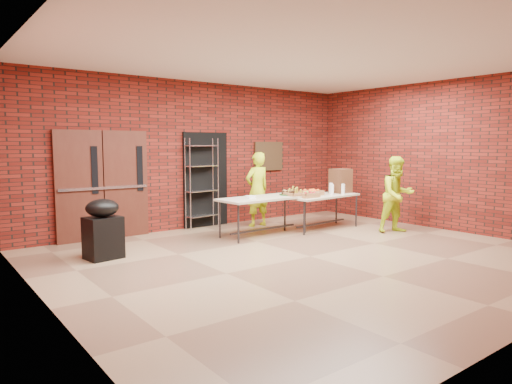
% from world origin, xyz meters
% --- Properties ---
extents(room, '(8.08, 7.08, 3.28)m').
position_xyz_m(room, '(0.00, 0.00, 1.60)').
color(room, brown).
rests_on(room, ground).
extents(double_doors, '(1.78, 0.12, 2.10)m').
position_xyz_m(double_doors, '(-2.20, 3.44, 1.05)').
color(double_doors, '#471F14').
rests_on(double_doors, room).
extents(dark_doorway, '(1.10, 0.06, 2.10)m').
position_xyz_m(dark_doorway, '(0.10, 3.46, 1.05)').
color(dark_doorway, black).
rests_on(dark_doorway, room).
extents(bronze_plaque, '(0.85, 0.04, 0.70)m').
position_xyz_m(bronze_plaque, '(1.90, 3.45, 1.55)').
color(bronze_plaque, '#3E2F19').
rests_on(bronze_plaque, room).
extents(wire_rack, '(0.75, 0.35, 1.97)m').
position_xyz_m(wire_rack, '(-0.08, 3.32, 0.98)').
color(wire_rack, '#ADAEB4').
rests_on(wire_rack, room).
extents(table_left, '(1.94, 0.89, 0.78)m').
position_xyz_m(table_left, '(0.48, 1.85, 0.72)').
color(table_left, beige).
rests_on(table_left, room).
extents(table_right, '(1.86, 0.92, 0.74)m').
position_xyz_m(table_right, '(1.95, 1.68, 0.68)').
color(table_right, beige).
rests_on(table_right, room).
extents(basket_bananas, '(0.45, 0.35, 0.14)m').
position_xyz_m(basket_bananas, '(1.20, 1.68, 0.80)').
color(basket_bananas, '#A97044').
rests_on(basket_bananas, table_right).
extents(basket_oranges, '(0.42, 0.33, 0.13)m').
position_xyz_m(basket_oranges, '(1.76, 1.77, 0.80)').
color(basket_oranges, '#A97044').
rests_on(basket_oranges, table_right).
extents(basket_apples, '(0.41, 0.32, 0.13)m').
position_xyz_m(basket_apples, '(1.40, 1.53, 0.79)').
color(basket_apples, '#A97044').
rests_on(basket_apples, table_right).
extents(muffin_tray, '(0.44, 0.44, 0.11)m').
position_xyz_m(muffin_tray, '(1.15, 1.81, 0.83)').
color(muffin_tray, '#124316').
rests_on(muffin_tray, table_left).
extents(napkin_box, '(0.17, 0.11, 0.06)m').
position_xyz_m(napkin_box, '(0.13, 1.81, 0.81)').
color(napkin_box, white).
rests_on(napkin_box, table_left).
extents(coffee_dispenser, '(0.41, 0.37, 0.54)m').
position_xyz_m(coffee_dispenser, '(2.65, 1.77, 1.01)').
color(coffee_dispenser, '#57311D').
rests_on(coffee_dispenser, table_right).
extents(cup_stack_front, '(0.07, 0.07, 0.22)m').
position_xyz_m(cup_stack_front, '(2.18, 1.58, 0.85)').
color(cup_stack_front, white).
rests_on(cup_stack_front, table_right).
extents(cup_stack_mid, '(0.08, 0.08, 0.23)m').
position_xyz_m(cup_stack_mid, '(2.39, 1.46, 0.86)').
color(cup_stack_mid, white).
rests_on(cup_stack_mid, table_right).
extents(cup_stack_back, '(0.08, 0.08, 0.25)m').
position_xyz_m(cup_stack_back, '(2.24, 1.68, 0.86)').
color(cup_stack_back, white).
rests_on(cup_stack_back, table_right).
extents(covered_grill, '(0.59, 0.51, 0.97)m').
position_xyz_m(covered_grill, '(-2.74, 1.92, 0.48)').
color(covered_grill, black).
rests_on(covered_grill, room).
extents(volunteer_woman, '(0.61, 0.40, 1.66)m').
position_xyz_m(volunteer_woman, '(1.04, 2.79, 0.83)').
color(volunteer_woman, '#CBE719').
rests_on(volunteer_woman, room).
extents(volunteer_man, '(0.92, 0.82, 1.59)m').
position_xyz_m(volunteer_man, '(2.90, 0.43, 0.79)').
color(volunteer_man, '#CBE719').
rests_on(volunteer_man, room).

